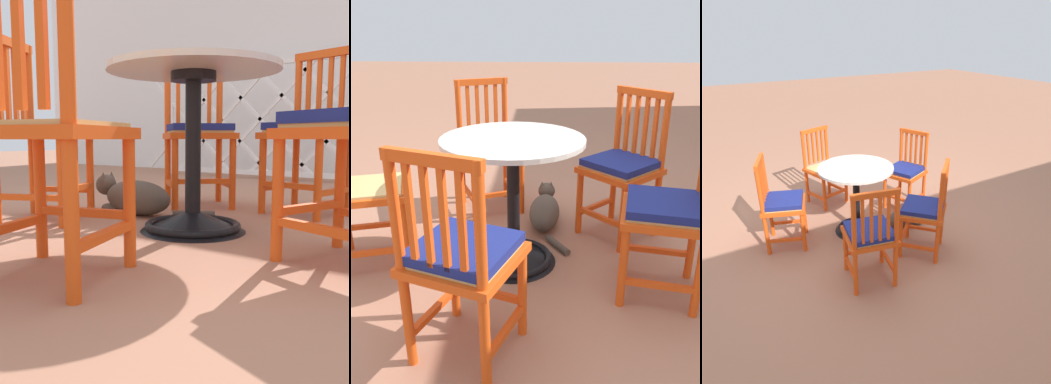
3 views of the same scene
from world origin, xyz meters
TOP-DOWN VIEW (x-y plane):
  - ground_plane at (0.00, 0.00)m, footprint 24.00×24.00m
  - cafe_table at (-0.06, 0.06)m, footprint 0.76×0.76m
  - orange_chair_at_corner at (-0.84, -0.16)m, footprint 0.53×0.53m
  - orange_chair_facing_out at (-0.04, -0.75)m, footprint 0.50×0.50m
  - orange_chair_by_planter at (0.67, -0.08)m, footprint 0.51×0.51m
  - orange_chair_near_fence at (0.20, 0.83)m, footprint 0.47×0.47m
  - orange_chair_tucked_in at (-0.45, 0.71)m, footprint 0.57×0.57m
  - tabby_cat at (-0.57, 0.24)m, footprint 0.73×0.27m

SIDE VIEW (x-z plane):
  - ground_plane at x=0.00m, z-range 0.00..0.00m
  - tabby_cat at x=-0.57m, z-range -0.02..0.21m
  - cafe_table at x=-0.06m, z-range -0.08..0.65m
  - orange_chair_facing_out at x=-0.04m, z-range -0.02..0.89m
  - orange_chair_at_corner at x=-0.84m, z-range -0.01..0.90m
  - orange_chair_by_planter at x=0.67m, z-range -0.01..0.90m
  - orange_chair_near_fence at x=0.20m, z-range -0.01..0.90m
  - orange_chair_tucked_in at x=-0.45m, z-range -0.01..0.90m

